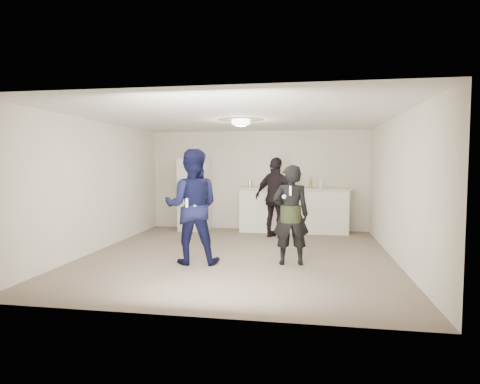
% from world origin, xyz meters
% --- Properties ---
extents(floor, '(6.00, 6.00, 0.00)m').
position_xyz_m(floor, '(0.00, 0.00, 0.00)').
color(floor, '#6B5B4C').
rests_on(floor, ground).
extents(ceiling, '(6.00, 6.00, 0.00)m').
position_xyz_m(ceiling, '(0.00, 0.00, 2.50)').
color(ceiling, silver).
rests_on(ceiling, wall_back).
extents(wall_back, '(6.00, 0.00, 6.00)m').
position_xyz_m(wall_back, '(0.00, 3.00, 1.25)').
color(wall_back, beige).
rests_on(wall_back, floor).
extents(wall_front, '(6.00, 0.00, 6.00)m').
position_xyz_m(wall_front, '(0.00, -3.00, 1.25)').
color(wall_front, beige).
rests_on(wall_front, floor).
extents(wall_left, '(0.00, 6.00, 6.00)m').
position_xyz_m(wall_left, '(-2.75, 0.00, 1.25)').
color(wall_left, beige).
rests_on(wall_left, floor).
extents(wall_right, '(0.00, 6.00, 6.00)m').
position_xyz_m(wall_right, '(2.75, 0.00, 1.25)').
color(wall_right, beige).
rests_on(wall_right, floor).
extents(counter, '(2.60, 0.56, 1.05)m').
position_xyz_m(counter, '(0.91, 2.67, 0.53)').
color(counter, white).
rests_on(counter, floor).
extents(counter_top, '(2.68, 0.64, 0.04)m').
position_xyz_m(counter_top, '(0.91, 2.67, 1.07)').
color(counter_top, '#C6B499').
rests_on(counter_top, counter).
extents(fridge, '(0.70, 0.70, 1.80)m').
position_xyz_m(fridge, '(-1.56, 2.60, 0.90)').
color(fridge, silver).
rests_on(fridge, floor).
extents(fridge_handle, '(0.02, 0.02, 0.60)m').
position_xyz_m(fridge_handle, '(-1.28, 2.23, 1.30)').
color(fridge_handle, '#B3B4B8').
rests_on(fridge_handle, fridge).
extents(ceiling_dome, '(0.36, 0.36, 0.16)m').
position_xyz_m(ceiling_dome, '(0.00, 0.30, 2.45)').
color(ceiling_dome, white).
rests_on(ceiling_dome, ceiling).
extents(shaker, '(0.08, 0.08, 0.17)m').
position_xyz_m(shaker, '(-0.18, 2.79, 1.18)').
color(shaker, '#B1B0B5').
rests_on(shaker, counter_top).
extents(man, '(1.04, 0.86, 1.92)m').
position_xyz_m(man, '(-0.67, -0.69, 0.96)').
color(man, '#101345').
rests_on(man, floor).
extents(woman, '(0.66, 0.49, 1.66)m').
position_xyz_m(woman, '(0.97, -0.51, 0.83)').
color(woman, black).
rests_on(woman, floor).
extents(camo_shorts, '(0.34, 0.34, 0.28)m').
position_xyz_m(camo_shorts, '(0.97, -0.51, 0.85)').
color(camo_shorts, '#2F3A1A').
rests_on(camo_shorts, woman).
extents(spectator, '(1.16, 0.85, 1.82)m').
position_xyz_m(spectator, '(0.55, 1.89, 0.91)').
color(spectator, black).
rests_on(spectator, floor).
extents(remote_man, '(0.04, 0.04, 0.15)m').
position_xyz_m(remote_man, '(-0.67, -0.97, 1.05)').
color(remote_man, white).
rests_on(remote_man, man).
extents(nunchuk_man, '(0.07, 0.07, 0.07)m').
position_xyz_m(nunchuk_man, '(-0.55, -0.94, 0.98)').
color(nunchuk_man, white).
rests_on(nunchuk_man, man).
extents(remote_woman, '(0.04, 0.04, 0.15)m').
position_xyz_m(remote_woman, '(0.97, -0.76, 1.25)').
color(remote_woman, white).
rests_on(remote_woman, woman).
extents(nunchuk_woman, '(0.07, 0.07, 0.07)m').
position_xyz_m(nunchuk_woman, '(0.87, -0.73, 1.15)').
color(nunchuk_woman, white).
rests_on(nunchuk_woman, woman).
extents(bottle_cluster, '(1.35, 0.38, 0.26)m').
position_xyz_m(bottle_cluster, '(0.92, 2.64, 1.20)').
color(bottle_cluster, '#184F16').
rests_on(bottle_cluster, counter_top).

